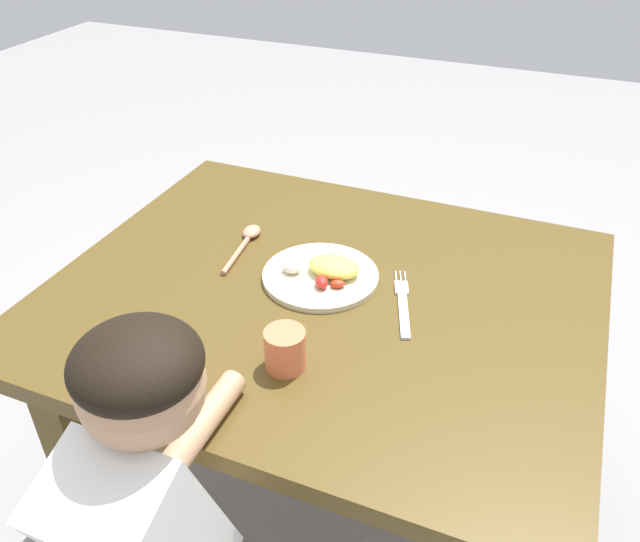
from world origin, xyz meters
TOP-DOWN VIEW (x-y plane):
  - ground_plane at (0.00, 0.00)m, footprint 8.00×8.00m
  - dining_table at (0.00, 0.00)m, footprint 1.10×0.92m
  - plate at (-0.01, 0.03)m, footprint 0.24×0.24m
  - fork at (0.17, 0.01)m, footprint 0.09×0.22m
  - spoon at (-0.23, 0.10)m, footprint 0.05×0.20m
  - drinking_cup at (0.02, -0.24)m, footprint 0.07×0.07m

SIDE VIEW (x-z plane):
  - ground_plane at x=0.00m, z-range 0.00..0.00m
  - dining_table at x=0.00m, z-range 0.22..0.89m
  - fork at x=0.17m, z-range 0.67..0.67m
  - spoon at x=-0.23m, z-range 0.66..0.69m
  - plate at x=-0.01m, z-range 0.66..0.70m
  - drinking_cup at x=0.02m, z-range 0.67..0.74m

